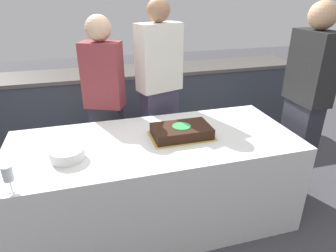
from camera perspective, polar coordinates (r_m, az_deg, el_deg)
The scene contains 10 objects.
ground_plane at distance 2.70m, azimuth -2.29°, elevation -17.07°, with size 14.00×14.00×0.00m, color #424247.
back_counter at distance 3.77m, azimuth -7.97°, elevation 3.67°, with size 4.40×0.58×0.92m.
dining_table at distance 2.47m, azimuth -2.44°, elevation -10.47°, with size 2.18×0.91×0.76m.
cake at distance 2.30m, azimuth 2.60°, elevation -1.05°, with size 0.48×0.31×0.09m.
plate_stack at distance 2.11m, azimuth -18.61°, elevation -5.03°, with size 0.23×0.23×0.08m.
wine_glass at distance 1.89m, azimuth -28.21°, elevation -8.11°, with size 0.06×0.06×0.16m.
side_plate_near_cake at distance 2.56m, azimuth -0.21°, elevation 0.83°, with size 0.18×0.18×0.00m.
person_cutting_cake at distance 2.87m, azimuth -1.64°, elevation 6.44°, with size 0.44×0.31×1.73m.
person_seated_right at distance 2.79m, azimuth 24.58°, elevation 3.61°, with size 0.21×0.39×1.73m.
person_standing_back at distance 2.81m, azimuth -11.88°, elevation 4.48°, with size 0.39×0.32×1.61m.
Camera 1 is at (-0.45, -1.96, 1.80)m, focal length 32.00 mm.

